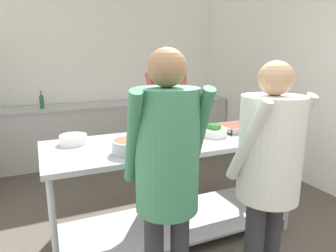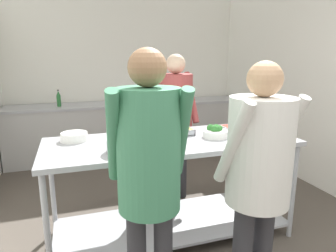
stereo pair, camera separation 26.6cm
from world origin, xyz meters
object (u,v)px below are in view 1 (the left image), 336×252
at_px(sauce_pan, 132,146).
at_px(serving_tray_roast, 238,128).
at_px(broccoli_bowl, 214,131).
at_px(serving_tray_vegetables, 168,132).
at_px(guest_serving_right, 269,161).
at_px(water_bottle, 42,101).
at_px(guest_serving_left, 167,164).
at_px(plate_stack, 73,139).
at_px(cook_behind_counter, 169,113).

distance_m(sauce_pan, serving_tray_roast, 1.19).
xyz_separation_m(sauce_pan, serving_tray_roast, (1.17, 0.26, -0.03)).
distance_m(sauce_pan, broccoli_bowl, 0.85).
distance_m(serving_tray_vegetables, broccoli_bowl, 0.43).
xyz_separation_m(serving_tray_roast, guest_serving_right, (-0.47, -0.94, 0.03)).
bearing_deg(water_bottle, sauce_pan, -78.12).
bearing_deg(water_bottle, guest_serving_left, -80.03).
height_order(serving_tray_vegetables, guest_serving_right, guest_serving_right).
relative_size(plate_stack, broccoli_bowl, 1.03).
xyz_separation_m(plate_stack, serving_tray_roast, (1.54, -0.18, -0.01)).
relative_size(plate_stack, serving_tray_vegetables, 0.54).
distance_m(broccoli_bowl, guest_serving_right, 0.86).
relative_size(guest_serving_left, cook_behind_counter, 1.01).
relative_size(guest_serving_left, guest_serving_right, 1.04).
bearing_deg(water_bottle, guest_serving_right, -69.29).
xyz_separation_m(guest_serving_right, water_bottle, (-1.25, 3.30, 0.03)).
distance_m(plate_stack, guest_serving_right, 1.55).
relative_size(plate_stack, sauce_pan, 0.54).
bearing_deg(sauce_pan, guest_serving_left, -88.41).
height_order(sauce_pan, broccoli_bowl, broccoli_bowl).
xyz_separation_m(broccoli_bowl, water_bottle, (-1.38, 2.45, 0.04)).
xyz_separation_m(serving_tray_roast, guest_serving_left, (-1.15, -0.87, 0.09)).
height_order(plate_stack, serving_tray_vegetables, plate_stack).
relative_size(plate_stack, cook_behind_counter, 0.14).
bearing_deg(serving_tray_roast, guest_serving_right, -116.49).
height_order(broccoli_bowl, serving_tray_roast, broccoli_bowl).
bearing_deg(guest_serving_right, water_bottle, 110.71).
bearing_deg(guest_serving_right, plate_stack, 133.70).
xyz_separation_m(guest_serving_left, water_bottle, (-0.57, 3.23, -0.03)).
height_order(plate_stack, water_bottle, water_bottle).
height_order(plate_stack, sauce_pan, sauce_pan).
distance_m(guest_serving_left, guest_serving_right, 0.69).
xyz_separation_m(plate_stack, serving_tray_vegetables, (0.84, -0.04, -0.01)).
relative_size(cook_behind_counter, water_bottle, 6.52).
height_order(serving_tray_vegetables, serving_tray_roast, same).
bearing_deg(plate_stack, sauce_pan, -49.62).
bearing_deg(guest_serving_left, plate_stack, 110.31).
height_order(serving_tray_roast, guest_serving_left, guest_serving_left).
xyz_separation_m(serving_tray_vegetables, cook_behind_counter, (0.25, 0.52, 0.07)).
bearing_deg(serving_tray_vegetables, sauce_pan, -139.71).
bearing_deg(water_bottle, plate_stack, -85.28).
distance_m(plate_stack, broccoli_bowl, 1.23).
bearing_deg(serving_tray_roast, broccoli_bowl, -165.22).
bearing_deg(broccoli_bowl, serving_tray_vegetables, 148.20).
distance_m(broccoli_bowl, cook_behind_counter, 0.75).
xyz_separation_m(plate_stack, cook_behind_counter, (1.09, 0.48, 0.06)).
height_order(broccoli_bowl, guest_serving_left, guest_serving_left).
distance_m(cook_behind_counter, water_bottle, 2.13).
height_order(broccoli_bowl, water_bottle, water_bottle).
distance_m(sauce_pan, cook_behind_counter, 1.16).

